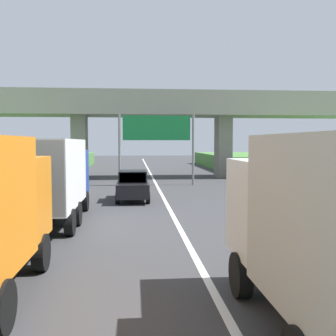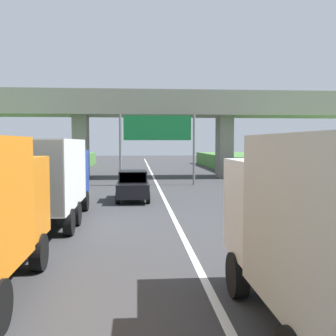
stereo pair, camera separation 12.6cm
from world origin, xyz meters
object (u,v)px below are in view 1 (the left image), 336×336
(speed_limit_sign, at_px, (28,177))
(construction_barrel_3, at_px, (39,198))
(construction_barrel_4, at_px, (60,187))
(overhead_highway_sign, at_px, (157,133))
(construction_barrel_2, at_px, (5,217))
(construction_barrel_5, at_px, (73,180))
(car_black, at_px, (133,186))
(truck_blue, at_px, (52,176))

(speed_limit_sign, bearing_deg, construction_barrel_3, -48.47)
(speed_limit_sign, xyz_separation_m, construction_barrel_3, (0.77, -0.87, -1.02))
(speed_limit_sign, bearing_deg, construction_barrel_4, 77.61)
(overhead_highway_sign, xyz_separation_m, construction_barrel_2, (-6.71, -14.80, -3.61))
(overhead_highway_sign, height_order, construction_barrel_5, overhead_highway_sign)
(car_black, height_order, construction_barrel_2, car_black)
(speed_limit_sign, height_order, construction_barrel_2, speed_limit_sign)
(construction_barrel_5, bearing_deg, car_black, -60.71)
(construction_barrel_3, bearing_deg, truck_blue, -69.67)
(truck_blue, bearing_deg, construction_barrel_4, 98.54)
(car_black, relative_size, construction_barrel_3, 4.56)
(construction_barrel_2, relative_size, construction_barrel_4, 1.00)
(overhead_highway_sign, bearing_deg, truck_blue, -110.15)
(overhead_highway_sign, height_order, speed_limit_sign, overhead_highway_sign)
(construction_barrel_5, bearing_deg, construction_barrel_3, -91.00)
(overhead_highway_sign, height_order, construction_barrel_2, overhead_highway_sign)
(car_black, height_order, construction_barrel_3, car_black)
(speed_limit_sign, height_order, car_black, speed_limit_sign)
(speed_limit_sign, height_order, construction_barrel_5, speed_limit_sign)
(overhead_highway_sign, relative_size, car_black, 1.43)
(overhead_highway_sign, relative_size, construction_barrel_4, 6.53)
(speed_limit_sign, distance_m, construction_barrel_4, 4.42)
(construction_barrel_4, bearing_deg, car_black, -34.43)
(construction_barrel_2, height_order, construction_barrel_3, same)
(car_black, bearing_deg, speed_limit_sign, -169.76)
(overhead_highway_sign, distance_m, construction_barrel_2, 16.64)
(construction_barrel_2, distance_m, construction_barrel_4, 10.13)
(overhead_highway_sign, xyz_separation_m, speed_limit_sign, (-7.40, -8.87, -2.59))
(truck_blue, distance_m, car_black, 6.94)
(construction_barrel_2, bearing_deg, truck_blue, 29.43)
(truck_blue, distance_m, construction_barrel_5, 14.42)
(overhead_highway_sign, distance_m, car_black, 8.68)
(car_black, xyz_separation_m, construction_barrel_3, (-4.81, -1.87, -0.40))
(overhead_highway_sign, xyz_separation_m, truck_blue, (-5.09, -13.89, -2.13))
(truck_blue, distance_m, construction_barrel_3, 4.67)
(overhead_highway_sign, bearing_deg, construction_barrel_2, -114.39)
(car_black, xyz_separation_m, construction_barrel_4, (-4.65, 3.19, -0.40))
(construction_barrel_2, height_order, construction_barrel_4, same)
(construction_barrel_4, bearing_deg, construction_barrel_2, -91.31)
(truck_blue, bearing_deg, speed_limit_sign, 114.68)
(truck_blue, relative_size, construction_barrel_5, 8.11)
(speed_limit_sign, bearing_deg, construction_barrel_2, -83.37)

